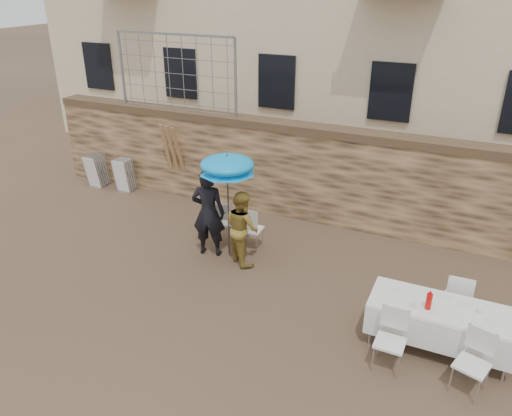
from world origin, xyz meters
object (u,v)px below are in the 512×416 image
at_px(umbrella, 227,168).
at_px(couple_chair_left, 222,222).
at_px(couple_chair_right, 252,228).
at_px(banquet_table, 442,309).
at_px(man_suit, 208,213).
at_px(chair_stack_left, 102,168).
at_px(table_chair_front_left, 390,341).
at_px(table_chair_front_right, 472,364).
at_px(chair_stack_right, 128,173).
at_px(table_chair_back, 458,298).
at_px(soda_bottle, 429,301).
at_px(woman_dress, 242,227).

relative_size(umbrella, couple_chair_left, 2.11).
bearing_deg(couple_chair_right, banquet_table, 154.83).
bearing_deg(man_suit, couple_chair_left, -102.97).
distance_m(couple_chair_left, banquet_table, 4.90).
bearing_deg(chair_stack_left, table_chair_front_left, -24.60).
xyz_separation_m(table_chair_front_right, chair_stack_right, (-8.78, 3.93, -0.02)).
bearing_deg(table_chair_front_right, couple_chair_left, 172.52).
xyz_separation_m(couple_chair_left, table_chair_back, (4.81, -0.83, 0.00)).
xyz_separation_m(couple_chair_left, chair_stack_right, (-3.67, 1.55, -0.02)).
bearing_deg(chair_stack_left, table_chair_back, -14.23).
height_order(couple_chair_left, table_chair_back, same).
xyz_separation_m(couple_chair_left, banquet_table, (4.61, -1.63, 0.25)).
xyz_separation_m(couple_chair_right, soda_bottle, (3.71, -1.78, 0.43)).
relative_size(chair_stack_left, chair_stack_right, 1.00).
distance_m(banquet_table, chair_stack_right, 8.87).
bearing_deg(banquet_table, table_chair_back, 75.96).
relative_size(couple_chair_left, soda_bottle, 3.69).
xyz_separation_m(chair_stack_left, chair_stack_right, (0.90, 0.00, 0.00)).
bearing_deg(couple_chair_left, umbrella, 95.20).
height_order(table_chair_back, chair_stack_right, table_chair_back).
height_order(couple_chair_left, couple_chair_right, same).
distance_m(woman_dress, chair_stack_left, 5.72).
bearing_deg(man_suit, chair_stack_right, -42.73).
bearing_deg(man_suit, table_chair_front_left, 142.49).
height_order(couple_chair_right, chair_stack_left, couple_chair_right).
height_order(woman_dress, chair_stack_right, woman_dress).
bearing_deg(table_chair_front_left, table_chair_front_right, 1.06).
xyz_separation_m(woman_dress, banquet_table, (3.86, -1.08, -0.03)).
height_order(soda_bottle, chair_stack_left, soda_bottle).
height_order(man_suit, table_chair_front_right, man_suit).
height_order(woman_dress, table_chair_back, woman_dress).
height_order(table_chair_front_left, chair_stack_right, table_chair_front_left).
bearing_deg(table_chair_front_left, table_chair_back, 63.76).
distance_m(woman_dress, banquet_table, 4.01).
height_order(man_suit, table_chair_front_left, man_suit).
distance_m(banquet_table, chair_stack_left, 9.72).
bearing_deg(man_suit, umbrella, -178.93).
height_order(banquet_table, chair_stack_right, chair_stack_right).
relative_size(couple_chair_left, banquet_table, 0.46).
xyz_separation_m(table_chair_front_left, chair_stack_left, (-8.58, 3.93, -0.02)).
bearing_deg(couple_chair_left, man_suit, 53.56).
xyz_separation_m(couple_chair_left, table_chair_front_left, (4.01, -2.38, 0.00)).
xyz_separation_m(umbrella, chair_stack_right, (-4.07, 2.00, -1.46)).
distance_m(table_chair_front_right, chair_stack_right, 9.62).
distance_m(man_suit, woman_dress, 0.77).
xyz_separation_m(soda_bottle, table_chair_front_right, (0.70, -0.60, -0.43)).
bearing_deg(chair_stack_right, table_chair_front_right, -24.11).
bearing_deg(couple_chair_right, soda_bottle, 151.83).
distance_m(umbrella, couple_chair_left, 1.56).
height_order(soda_bottle, table_chair_back, soda_bottle).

